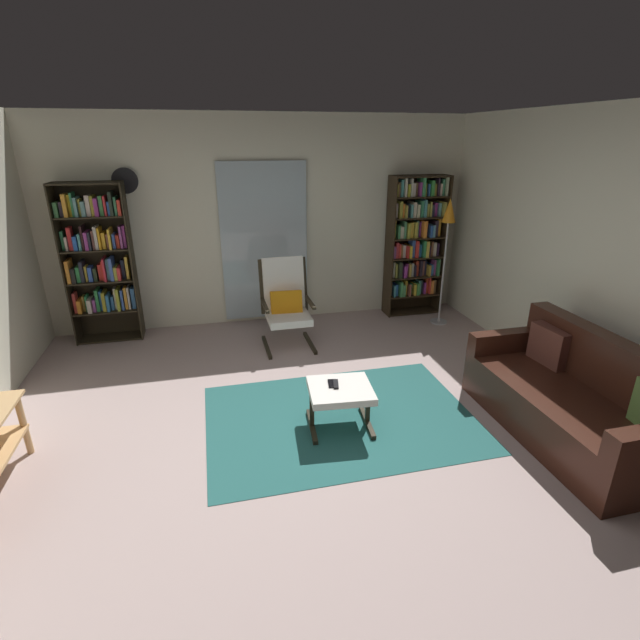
{
  "coord_description": "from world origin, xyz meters",
  "views": [
    {
      "loc": [
        -0.71,
        -3.09,
        2.31
      ],
      "look_at": [
        0.22,
        0.76,
        0.76
      ],
      "focal_mm": 26.21,
      "sensor_mm": 36.0,
      "label": 1
    }
  ],
  "objects_px": {
    "bookshelf_near_sofa": "(415,242)",
    "ottoman": "(340,394)",
    "leather_sofa": "(573,401)",
    "floor_lamp_by_shelf": "(448,227)",
    "lounge_armchair": "(286,301)",
    "bookshelf_near_tv": "(99,259)",
    "tv_remote": "(336,384)",
    "wall_clock": "(125,181)",
    "cell_phone": "(332,384)"
  },
  "relations": [
    {
      "from": "lounge_armchair",
      "to": "cell_phone",
      "type": "height_order",
      "value": "lounge_armchair"
    },
    {
      "from": "floor_lamp_by_shelf",
      "to": "lounge_armchair",
      "type": "bearing_deg",
      "value": -174.83
    },
    {
      "from": "wall_clock",
      "to": "ottoman",
      "type": "bearing_deg",
      "value": -55.43
    },
    {
      "from": "bookshelf_near_sofa",
      "to": "ottoman",
      "type": "bearing_deg",
      "value": -124.92
    },
    {
      "from": "bookshelf_near_sofa",
      "to": "cell_phone",
      "type": "xyz_separation_m",
      "value": [
        -1.8,
        -2.44,
        -0.61
      ]
    },
    {
      "from": "ottoman",
      "to": "bookshelf_near_sofa",
      "type": "bearing_deg",
      "value": 55.08
    },
    {
      "from": "tv_remote",
      "to": "leather_sofa",
      "type": "bearing_deg",
      "value": -4.84
    },
    {
      "from": "bookshelf_near_tv",
      "to": "tv_remote",
      "type": "distance_m",
      "value": 3.34
    },
    {
      "from": "bookshelf_near_tv",
      "to": "lounge_armchair",
      "type": "distance_m",
      "value": 2.23
    },
    {
      "from": "lounge_armchair",
      "to": "bookshelf_near_tv",
      "type": "bearing_deg",
      "value": 162.25
    },
    {
      "from": "bookshelf_near_sofa",
      "to": "wall_clock",
      "type": "distance_m",
      "value": 3.68
    },
    {
      "from": "bookshelf_near_sofa",
      "to": "floor_lamp_by_shelf",
      "type": "height_order",
      "value": "bookshelf_near_sofa"
    },
    {
      "from": "lounge_armchair",
      "to": "floor_lamp_by_shelf",
      "type": "xyz_separation_m",
      "value": [
        2.09,
        0.19,
        0.74
      ]
    },
    {
      "from": "bookshelf_near_tv",
      "to": "bookshelf_near_sofa",
      "type": "xyz_separation_m",
      "value": [
        3.96,
        0.01,
        -0.0
      ]
    },
    {
      "from": "bookshelf_near_sofa",
      "to": "bookshelf_near_tv",
      "type": "bearing_deg",
      "value": -179.89
    },
    {
      "from": "lounge_armchair",
      "to": "tv_remote",
      "type": "bearing_deg",
      "value": -86.34
    },
    {
      "from": "leather_sofa",
      "to": "floor_lamp_by_shelf",
      "type": "height_order",
      "value": "floor_lamp_by_shelf"
    },
    {
      "from": "lounge_armchair",
      "to": "wall_clock",
      "type": "bearing_deg",
      "value": 153.98
    },
    {
      "from": "leather_sofa",
      "to": "ottoman",
      "type": "height_order",
      "value": "leather_sofa"
    },
    {
      "from": "ottoman",
      "to": "floor_lamp_by_shelf",
      "type": "distance_m",
      "value": 2.97
    },
    {
      "from": "bookshelf_near_sofa",
      "to": "leather_sofa",
      "type": "bearing_deg",
      "value": -88.62
    },
    {
      "from": "bookshelf_near_tv",
      "to": "leather_sofa",
      "type": "height_order",
      "value": "bookshelf_near_tv"
    },
    {
      "from": "cell_phone",
      "to": "wall_clock",
      "type": "height_order",
      "value": "wall_clock"
    },
    {
      "from": "wall_clock",
      "to": "cell_phone",
      "type": "bearing_deg",
      "value": -55.54
    },
    {
      "from": "floor_lamp_by_shelf",
      "to": "wall_clock",
      "type": "distance_m",
      "value": 3.87
    },
    {
      "from": "bookshelf_near_tv",
      "to": "bookshelf_near_sofa",
      "type": "relative_size",
      "value": 1.0
    },
    {
      "from": "bookshelf_near_tv",
      "to": "tv_remote",
      "type": "height_order",
      "value": "bookshelf_near_tv"
    },
    {
      "from": "bookshelf_near_tv",
      "to": "lounge_armchair",
      "type": "xyz_separation_m",
      "value": [
        2.07,
        -0.66,
        -0.47
      ]
    },
    {
      "from": "cell_phone",
      "to": "leather_sofa",
      "type": "bearing_deg",
      "value": -8.07
    },
    {
      "from": "leather_sofa",
      "to": "wall_clock",
      "type": "height_order",
      "value": "wall_clock"
    },
    {
      "from": "lounge_armchair",
      "to": "tv_remote",
      "type": "xyz_separation_m",
      "value": [
        0.11,
        -1.79,
        -0.15
      ]
    },
    {
      "from": "tv_remote",
      "to": "wall_clock",
      "type": "height_order",
      "value": "wall_clock"
    },
    {
      "from": "wall_clock",
      "to": "tv_remote",
      "type": "bearing_deg",
      "value": -55.41
    },
    {
      "from": "bookshelf_near_tv",
      "to": "cell_phone",
      "type": "bearing_deg",
      "value": -48.33
    },
    {
      "from": "ottoman",
      "to": "leather_sofa",
      "type": "bearing_deg",
      "value": -16.52
    },
    {
      "from": "bookshelf_near_tv",
      "to": "tv_remote",
      "type": "xyz_separation_m",
      "value": [
        2.19,
        -2.45,
        -0.61
      ]
    },
    {
      "from": "floor_lamp_by_shelf",
      "to": "bookshelf_near_sofa",
      "type": "bearing_deg",
      "value": 112.96
    },
    {
      "from": "ottoman",
      "to": "floor_lamp_by_shelf",
      "type": "relative_size",
      "value": 0.35
    },
    {
      "from": "bookshelf_near_tv",
      "to": "ottoman",
      "type": "bearing_deg",
      "value": -48.4
    },
    {
      "from": "leather_sofa",
      "to": "floor_lamp_by_shelf",
      "type": "distance_m",
      "value": 2.74
    },
    {
      "from": "floor_lamp_by_shelf",
      "to": "cell_phone",
      "type": "bearing_deg",
      "value": -135.69
    },
    {
      "from": "ottoman",
      "to": "tv_remote",
      "type": "distance_m",
      "value": 0.09
    },
    {
      "from": "leather_sofa",
      "to": "tv_remote",
      "type": "relative_size",
      "value": 12.24
    },
    {
      "from": "ottoman",
      "to": "wall_clock",
      "type": "relative_size",
      "value": 1.94
    },
    {
      "from": "tv_remote",
      "to": "ottoman",
      "type": "bearing_deg",
      "value": -44.04
    },
    {
      "from": "leather_sofa",
      "to": "wall_clock",
      "type": "relative_size",
      "value": 6.08
    },
    {
      "from": "bookshelf_near_sofa",
      "to": "tv_remote",
      "type": "height_order",
      "value": "bookshelf_near_sofa"
    },
    {
      "from": "bookshelf_near_sofa",
      "to": "lounge_armchair",
      "type": "distance_m",
      "value": 2.06
    },
    {
      "from": "leather_sofa",
      "to": "tv_remote",
      "type": "distance_m",
      "value": 1.94
    },
    {
      "from": "lounge_armchair",
      "to": "ottoman",
      "type": "height_order",
      "value": "lounge_armchair"
    }
  ]
}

